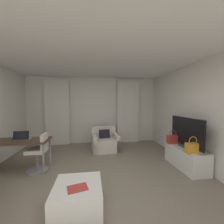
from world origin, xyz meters
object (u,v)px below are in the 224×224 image
(desk, at_px, (17,143))
(laptop, at_px, (22,138))
(armchair, at_px, (105,142))
(magazine_open, at_px, (77,188))
(tv_flatscreen, at_px, (186,133))
(desk_chair, at_px, (39,155))
(handbag_primary, at_px, (173,139))
(handbag_secondary, at_px, (193,148))
(coffee_table, at_px, (78,197))
(tv_console, at_px, (186,157))

(desk, height_order, laptop, laptop)
(armchair, height_order, laptop, laptop)
(armchair, distance_m, desk, 2.49)
(magazine_open, xyz_separation_m, tv_flatscreen, (2.51, 1.12, 0.47))
(armchair, relative_size, desk_chair, 1.04)
(laptop, relative_size, handbag_primary, 0.94)
(magazine_open, bearing_deg, laptop, 132.38)
(desk_chair, bearing_deg, armchair, 37.25)
(handbag_primary, bearing_deg, tv_flatscreen, -70.59)
(laptop, bearing_deg, handbag_secondary, -11.93)
(coffee_table, height_order, tv_flatscreen, tv_flatscreen)
(tv_console, relative_size, tv_flatscreen, 0.97)
(coffee_table, height_order, handbag_secondary, handbag_secondary)
(magazine_open, bearing_deg, handbag_primary, 31.87)
(desk, bearing_deg, tv_console, -5.57)
(laptop, relative_size, magazine_open, 1.08)
(handbag_primary, bearing_deg, handbag_secondary, -89.20)
(desk, height_order, handbag_primary, handbag_primary)
(desk_chair, bearing_deg, coffee_table, -52.96)
(desk_chair, distance_m, coffee_table, 1.69)
(laptop, relative_size, tv_console, 0.31)
(armchair, distance_m, desk_chair, 2.10)
(armchair, height_order, tv_flatscreen, tv_flatscreen)
(coffee_table, distance_m, tv_flatscreen, 2.80)
(handbag_primary, bearing_deg, coffee_table, -149.82)
(laptop, xyz_separation_m, coffee_table, (1.40, -1.45, -0.59))
(magazine_open, relative_size, handbag_primary, 0.87)
(laptop, distance_m, handbag_secondary, 3.88)
(desk, xyz_separation_m, desk_chair, (0.49, -0.07, -0.28))
(handbag_primary, bearing_deg, tv_console, -71.08)
(armchair, distance_m, handbag_secondary, 2.64)
(tv_flatscreen, bearing_deg, magazine_open, -155.89)
(coffee_table, height_order, magazine_open, magazine_open)
(laptop, xyz_separation_m, magazine_open, (1.41, -1.54, -0.39))
(laptop, xyz_separation_m, tv_flatscreen, (3.91, -0.42, 0.08))
(tv_flatscreen, bearing_deg, coffee_table, -157.72)
(desk_chair, height_order, handbag_secondary, desk_chair)
(tv_console, distance_m, handbag_primary, 0.54)
(laptop, bearing_deg, desk_chair, -15.92)
(coffee_table, xyz_separation_m, tv_flatscreen, (2.51, 1.03, 0.67))
(desk_chair, height_order, magazine_open, desk_chair)
(coffee_table, bearing_deg, armchair, 75.87)
(desk_chair, bearing_deg, tv_flatscreen, -5.00)
(armchair, relative_size, tv_console, 0.82)
(desk_chair, relative_size, laptop, 2.55)
(magazine_open, xyz_separation_m, handbag_primary, (2.38, 1.48, 0.24))
(desk, xyz_separation_m, laptop, (0.09, 0.04, 0.11))
(tv_console, bearing_deg, desk_chair, 174.84)
(magazine_open, distance_m, tv_flatscreen, 2.79)
(handbag_primary, distance_m, handbag_secondary, 0.74)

